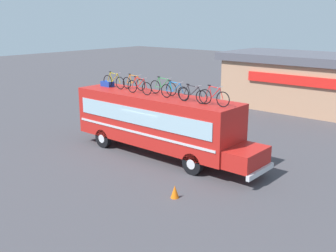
# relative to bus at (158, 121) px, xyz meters

# --- Properties ---
(ground_plane) EXTENTS (120.00, 120.00, 0.00)m
(ground_plane) POSITION_rel_bus_xyz_m (-0.21, 0.00, -1.86)
(ground_plane) COLOR #423F44
(bus) EXTENTS (11.07, 2.41, 3.20)m
(bus) POSITION_rel_bus_xyz_m (0.00, 0.00, 0.00)
(bus) COLOR red
(bus) RESTS_ON ground
(luggage_bag_1) EXTENTS (0.74, 0.43, 0.30)m
(luggage_bag_1) POSITION_rel_bus_xyz_m (-4.06, 0.17, 1.49)
(luggage_bag_1) COLOR #193899
(luggage_bag_1) RESTS_ON bus
(rooftop_bicycle_1) EXTENTS (1.72, 0.44, 0.92)m
(rooftop_bicycle_1) POSITION_rel_bus_xyz_m (-3.32, -0.00, 1.73)
(rooftop_bicycle_1) COLOR black
(rooftop_bicycle_1) RESTS_ON bus
(rooftop_bicycle_2) EXTENTS (1.71, 0.44, 0.86)m
(rooftop_bicycle_2) POSITION_rel_bus_xyz_m (-2.15, 0.40, 1.70)
(rooftop_bicycle_2) COLOR black
(rooftop_bicycle_2) RESTS_ON bus
(rooftop_bicycle_3) EXTENTS (1.73, 0.44, 0.90)m
(rooftop_bicycle_3) POSITION_rel_bus_xyz_m (-1.00, -0.33, 1.72)
(rooftop_bicycle_3) COLOR black
(rooftop_bicycle_3) RESTS_ON bus
(rooftop_bicycle_4) EXTENTS (1.78, 0.44, 0.92)m
(rooftop_bicycle_4) POSITION_rel_bus_xyz_m (0.07, 0.32, 1.73)
(rooftop_bicycle_4) COLOR black
(rooftop_bicycle_4) RESTS_ON bus
(rooftop_bicycle_5) EXTENTS (1.75, 0.44, 0.89)m
(rooftop_bicycle_5) POSITION_rel_bus_xyz_m (1.26, -0.19, 1.72)
(rooftop_bicycle_5) COLOR black
(rooftop_bicycle_5) RESTS_ON bus
(rooftop_bicycle_6) EXTENTS (1.68, 0.44, 0.86)m
(rooftop_bicycle_6) POSITION_rel_bus_xyz_m (2.42, -0.28, 1.70)
(rooftop_bicycle_6) COLOR black
(rooftop_bicycle_6) RESTS_ON bus
(rooftop_bicycle_7) EXTENTS (1.66, 0.44, 0.93)m
(rooftop_bicycle_7) POSITION_rel_bus_xyz_m (3.57, -0.22, 1.73)
(rooftop_bicycle_7) COLOR black
(rooftop_bicycle_7) RESTS_ON bus
(roadside_building) EXTENTS (14.17, 6.68, 4.31)m
(roadside_building) POSITION_rel_bus_xyz_m (1.92, 16.08, 0.34)
(roadside_building) COLOR tan
(roadside_building) RESTS_ON ground
(traffic_cone) EXTENTS (0.34, 0.34, 0.54)m
(traffic_cone) POSITION_rel_bus_xyz_m (4.05, -3.52, -1.59)
(traffic_cone) COLOR orange
(traffic_cone) RESTS_ON ground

